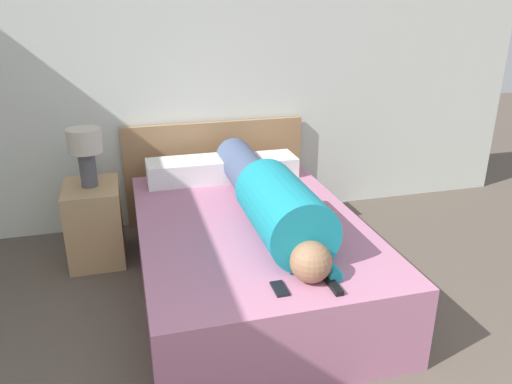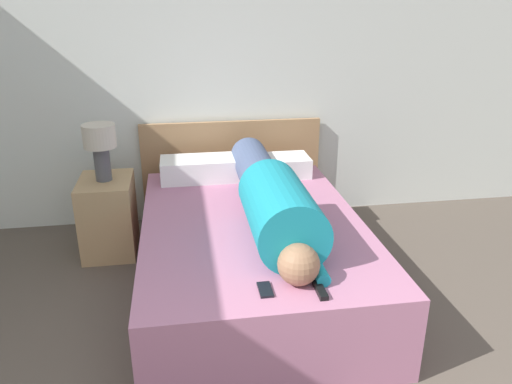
{
  "view_description": "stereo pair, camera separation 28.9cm",
  "coord_description": "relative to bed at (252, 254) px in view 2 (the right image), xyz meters",
  "views": [
    {
      "loc": [
        -0.49,
        -0.32,
        1.79
      ],
      "look_at": [
        0.21,
        2.28,
        0.73
      ],
      "focal_mm": 35.0,
      "sensor_mm": 36.0,
      "label": 1
    },
    {
      "loc": [
        -0.21,
        -0.38,
        1.79
      ],
      "look_at": [
        0.21,
        2.28,
        0.73
      ],
      "focal_mm": 35.0,
      "sensor_mm": 36.0,
      "label": 2
    }
  ],
  "objects": [
    {
      "name": "pillow_second",
      "position": [
        0.29,
        0.81,
        0.32
      ],
      "size": [
        0.56,
        0.3,
        0.15
      ],
      "color": "white",
      "rests_on": "bed"
    },
    {
      "name": "wall_back",
      "position": [
        -0.21,
        1.22,
        1.06
      ],
      "size": [
        5.92,
        0.06,
        2.6
      ],
      "color": "silver",
      "rests_on": "ground_plane"
    },
    {
      "name": "table_lamp",
      "position": [
        -0.97,
        0.67,
        0.59
      ],
      "size": [
        0.23,
        0.23,
        0.41
      ],
      "color": "#4C4C51",
      "rests_on": "nightstand"
    },
    {
      "name": "person_lying",
      "position": [
        0.11,
        -0.04,
        0.41
      ],
      "size": [
        0.38,
        1.82,
        0.38
      ],
      "color": "#936B4C",
      "rests_on": "bed"
    },
    {
      "name": "nightstand",
      "position": [
        -0.97,
        0.67,
        0.04
      ],
      "size": [
        0.38,
        0.49,
        0.56
      ],
      "color": "tan",
      "rests_on": "ground_plane"
    },
    {
      "name": "bed",
      "position": [
        0.0,
        0.0,
        0.0
      ],
      "size": [
        1.36,
        2.01,
        0.48
      ],
      "color": "#B2708E",
      "rests_on": "ground_plane"
    },
    {
      "name": "tv_remote",
      "position": [
        0.2,
        -0.86,
        0.25
      ],
      "size": [
        0.04,
        0.15,
        0.02
      ],
      "color": "black",
      "rests_on": "bed"
    },
    {
      "name": "headboard",
      "position": [
        0.0,
        1.15,
        0.18
      ],
      "size": [
        1.48,
        0.04,
        0.84
      ],
      "color": "#A37A51",
      "rests_on": "ground_plane"
    },
    {
      "name": "cell_phone",
      "position": [
        -0.06,
        -0.8,
        0.25
      ],
      "size": [
        0.06,
        0.13,
        0.01
      ],
      "color": "black",
      "rests_on": "bed"
    },
    {
      "name": "pillow_near_headboard",
      "position": [
        -0.28,
        0.81,
        0.32
      ],
      "size": [
        0.59,
        0.3,
        0.17
      ],
      "color": "white",
      "rests_on": "bed"
    }
  ]
}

